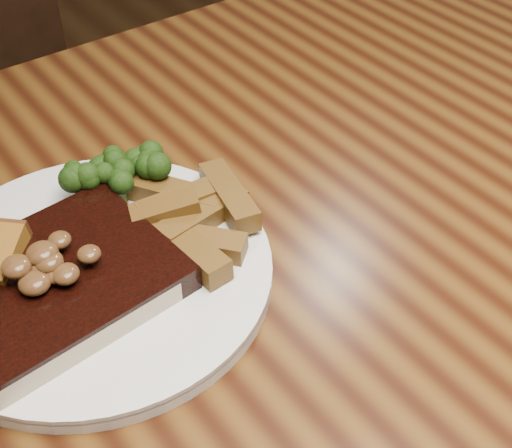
# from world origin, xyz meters

# --- Properties ---
(dining_table) EXTENTS (1.60, 0.90, 0.75)m
(dining_table) POSITION_xyz_m (0.00, 0.00, 0.66)
(dining_table) COLOR #4C2D0F
(dining_table) RESTS_ON ground
(plate) EXTENTS (0.31, 0.31, 0.01)m
(plate) POSITION_xyz_m (-0.11, 0.07, 0.76)
(plate) COLOR silver
(plate) RESTS_ON dining_table
(steak) EXTENTS (0.20, 0.16, 0.03)m
(steak) POSITION_xyz_m (-0.15, 0.06, 0.78)
(steak) COLOR black
(steak) RESTS_ON plate
(steak_bone) EXTENTS (0.16, 0.03, 0.02)m
(steak_bone) POSITION_xyz_m (-0.15, -0.01, 0.77)
(steak_bone) COLOR #BFB194
(steak_bone) RESTS_ON plate
(mushroom_pile) EXTENTS (0.07, 0.07, 0.03)m
(mushroom_pile) POSITION_xyz_m (-0.15, 0.06, 0.80)
(mushroom_pile) COLOR #53361A
(mushroom_pile) RESTS_ON steak
(potato_wedges) EXTENTS (0.12, 0.12, 0.02)m
(potato_wedges) POSITION_xyz_m (-0.03, 0.05, 0.77)
(potato_wedges) COLOR brown
(potato_wedges) RESTS_ON plate
(broccoli_cluster) EXTENTS (0.07, 0.07, 0.04)m
(broccoli_cluster) POSITION_xyz_m (-0.05, 0.14, 0.78)
(broccoli_cluster) COLOR #1F3B0D
(broccoli_cluster) RESTS_ON plate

